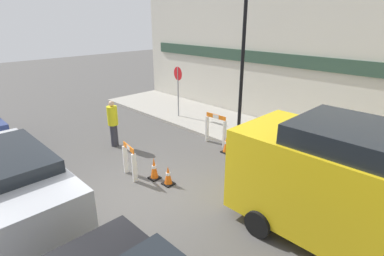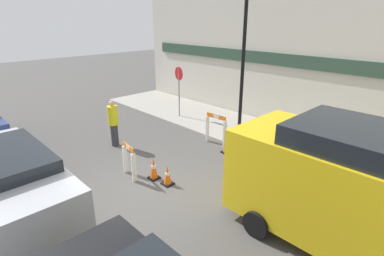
{
  "view_description": "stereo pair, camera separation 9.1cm",
  "coord_description": "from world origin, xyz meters",
  "px_view_note": "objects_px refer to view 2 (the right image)",
  "views": [
    {
      "loc": [
        5.81,
        -3.48,
        4.43
      ],
      "look_at": [
        -0.76,
        2.98,
        1.0
      ],
      "focal_mm": 28.0,
      "sensor_mm": 36.0,
      "label": 1
    },
    {
      "loc": [
        5.87,
        -3.41,
        4.43
      ],
      "look_at": [
        -0.76,
        2.98,
        1.0
      ],
      "focal_mm": 28.0,
      "sensor_mm": 36.0,
      "label": 2
    }
  ],
  "objects_px": {
    "stop_sign": "(179,84)",
    "parked_car_1": "(7,185)",
    "streetlamp_post": "(245,36)",
    "person_worker": "(113,122)",
    "work_van": "(363,190)"
  },
  "relations": [
    {
      "from": "streetlamp_post",
      "to": "stop_sign",
      "type": "bearing_deg",
      "value": -177.92
    },
    {
      "from": "parked_car_1",
      "to": "work_van",
      "type": "xyz_separation_m",
      "value": [
        5.63,
        4.63,
        0.4
      ]
    },
    {
      "from": "streetlamp_post",
      "to": "person_worker",
      "type": "bearing_deg",
      "value": -123.89
    },
    {
      "from": "streetlamp_post",
      "to": "parked_car_1",
      "type": "xyz_separation_m",
      "value": [
        -0.32,
        -7.86,
        -2.82
      ]
    },
    {
      "from": "work_van",
      "to": "streetlamp_post",
      "type": "bearing_deg",
      "value": 148.71
    },
    {
      "from": "person_worker",
      "to": "parked_car_1",
      "type": "height_order",
      "value": "parked_car_1"
    },
    {
      "from": "stop_sign",
      "to": "work_van",
      "type": "distance_m",
      "value": 9.21
    },
    {
      "from": "person_worker",
      "to": "work_van",
      "type": "xyz_separation_m",
      "value": [
        7.94,
        0.69,
        0.49
      ]
    },
    {
      "from": "streetlamp_post",
      "to": "parked_car_1",
      "type": "distance_m",
      "value": 8.36
    },
    {
      "from": "stop_sign",
      "to": "work_van",
      "type": "relative_size",
      "value": 0.45
    },
    {
      "from": "streetlamp_post",
      "to": "stop_sign",
      "type": "relative_size",
      "value": 2.57
    },
    {
      "from": "stop_sign",
      "to": "parked_car_1",
      "type": "distance_m",
      "value": 8.34
    },
    {
      "from": "work_van",
      "to": "parked_car_1",
      "type": "bearing_deg",
      "value": -140.56
    },
    {
      "from": "parked_car_1",
      "to": "stop_sign",
      "type": "bearing_deg",
      "value": 111.45
    },
    {
      "from": "parked_car_1",
      "to": "work_van",
      "type": "bearing_deg",
      "value": 39.44
    }
  ]
}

